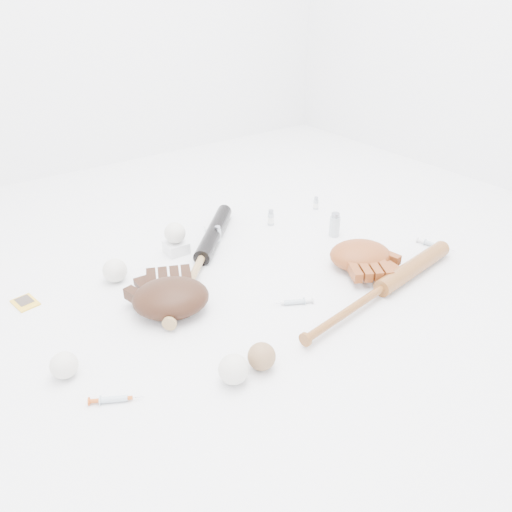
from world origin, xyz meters
TOP-DOWN VIEW (x-y plane):
  - bat_dark at (-0.11, 0.23)m, footprint 0.65×0.66m
  - bat_wood at (0.27, -0.30)m, footprint 0.83×0.17m
  - glove_dark at (-0.33, 0.03)m, footprint 0.38×0.38m
  - glove_tan at (0.35, -0.12)m, footprint 0.36×0.36m
  - trading_card at (-0.70, 0.35)m, footprint 0.08×0.10m
  - pedestal at (-0.14, 0.37)m, footprint 0.08×0.08m
  - baseball_on_pedestal at (-0.14, 0.37)m, footprint 0.08×0.08m
  - baseball_left at (-0.70, -0.06)m, footprint 0.07×0.07m
  - baseball_upper at (-0.41, 0.31)m, footprint 0.08×0.08m
  - baseball_mid at (-0.35, -0.34)m, footprint 0.08×0.08m
  - baseball_aged at (-0.26, -0.34)m, footprint 0.08×0.08m
  - syringe_0 at (-0.63, -0.23)m, footprint 0.14×0.09m
  - syringe_1 at (0.01, -0.17)m, footprint 0.14×0.09m
  - syringe_2 at (0.03, 0.40)m, footprint 0.07×0.16m
  - syringe_3 at (0.70, -0.19)m, footprint 0.08×0.17m
  - vial_0 at (0.30, 0.34)m, footprint 0.03×0.03m
  - vial_1 at (0.57, 0.35)m, footprint 0.02×0.02m
  - vial_2 at (0.04, 0.35)m, footprint 0.03×0.03m
  - vial_3 at (0.45, 0.11)m, footprint 0.04×0.04m

SIDE VIEW (x-z plane):
  - trading_card at x=-0.70m, z-range 0.00..0.01m
  - syringe_1 at x=0.01m, z-range 0.00..0.02m
  - syringe_0 at x=-0.63m, z-range 0.00..0.02m
  - syringe_2 at x=0.03m, z-range 0.00..0.02m
  - syringe_3 at x=0.70m, z-range 0.00..0.02m
  - pedestal at x=-0.14m, z-range 0.00..0.05m
  - vial_1 at x=0.57m, z-range 0.00..0.06m
  - bat_wood at x=0.27m, z-range 0.00..0.06m
  - bat_dark at x=-0.11m, z-range 0.00..0.06m
  - vial_2 at x=0.04m, z-range 0.00..0.07m
  - vial_0 at x=0.30m, z-range 0.00..0.07m
  - baseball_left at x=-0.70m, z-range 0.00..0.07m
  - baseball_aged at x=-0.26m, z-range 0.00..0.08m
  - baseball_mid at x=-0.35m, z-range 0.00..0.08m
  - baseball_upper at x=-0.41m, z-range 0.00..0.08m
  - glove_tan at x=0.35m, z-range 0.00..0.10m
  - vial_3 at x=0.45m, z-range 0.00..0.10m
  - glove_dark at x=-0.33m, z-range 0.00..0.10m
  - baseball_on_pedestal at x=-0.14m, z-range 0.05..0.13m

